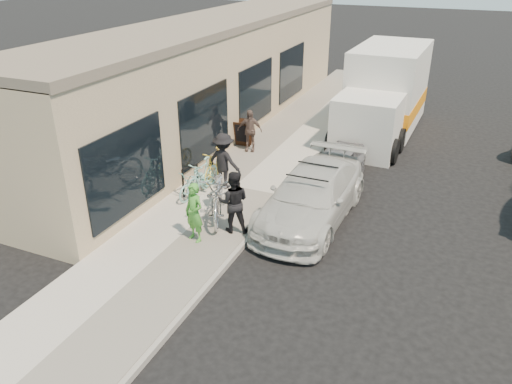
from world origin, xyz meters
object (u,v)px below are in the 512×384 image
(man_standing, at_px, (234,202))
(bike_rack, at_px, (190,177))
(woman_rider, at_px, (194,213))
(bystander_b, at_px, (250,131))
(tandem_bike, at_px, (219,193))
(cruiser_bike_b, at_px, (196,182))
(moving_truck, at_px, (384,96))
(cruiser_bike_a, at_px, (203,176))
(sandwich_board, at_px, (243,133))
(sedan_white, at_px, (312,196))
(cruiser_bike_c, at_px, (215,165))
(sedan_silver, at_px, (337,165))
(bystander_a, at_px, (224,161))

(man_standing, bearing_deg, bike_rack, -54.78)
(woman_rider, relative_size, bystander_b, 1.01)
(tandem_bike, xyz_separation_m, cruiser_bike_b, (-1.14, 0.78, -0.24))
(moving_truck, relative_size, cruiser_bike_b, 4.29)
(cruiser_bike_a, bearing_deg, tandem_bike, -41.96)
(sandwich_board, xyz_separation_m, sedan_white, (3.85, -4.01, 0.08))
(bike_rack, xyz_separation_m, moving_truck, (3.89, 8.19, 0.76))
(sandwich_board, distance_m, man_standing, 6.08)
(sandwich_board, xyz_separation_m, tandem_bike, (1.62, -5.02, 0.18))
(moving_truck, height_order, man_standing, moving_truck)
(woman_rider, height_order, bystander_b, woman_rider)
(cruiser_bike_c, height_order, bystander_b, bystander_b)
(tandem_bike, bearing_deg, sedan_white, 0.26)
(bystander_b, bearing_deg, sedan_white, -61.15)
(tandem_bike, bearing_deg, sedan_silver, 34.27)
(man_standing, distance_m, cruiser_bike_b, 2.33)
(sedan_silver, height_order, bystander_b, bystander_b)
(man_standing, bearing_deg, bystander_b, -90.53)
(sedan_white, bearing_deg, bike_rack, -175.01)
(woman_rider, bearing_deg, moving_truck, 95.75)
(sandwich_board, bearing_deg, sedan_white, -48.54)
(bike_rack, xyz_separation_m, sandwich_board, (-0.28, 4.21, -0.05))
(sedan_silver, distance_m, bystander_b, 3.57)
(tandem_bike, relative_size, bystander_b, 1.66)
(bike_rack, bearing_deg, sedan_silver, 38.10)
(sandwich_board, height_order, cruiser_bike_b, sandwich_board)
(bike_rack, relative_size, sedan_white, 0.18)
(moving_truck, distance_m, cruiser_bike_a, 8.75)
(cruiser_bike_c, bearing_deg, sedan_silver, 19.37)
(moving_truck, relative_size, man_standing, 4.13)
(sandwich_board, bearing_deg, man_standing, -69.77)
(tandem_bike, distance_m, cruiser_bike_b, 1.40)
(sedan_silver, xyz_separation_m, man_standing, (-1.49, -4.18, 0.40))
(cruiser_bike_b, bearing_deg, tandem_bike, -28.92)
(sandwich_board, height_order, man_standing, man_standing)
(tandem_bike, relative_size, man_standing, 1.53)
(cruiser_bike_c, bearing_deg, cruiser_bike_a, -93.74)
(cruiser_bike_a, relative_size, bystander_a, 0.98)
(tandem_bike, height_order, bystander_b, bystander_b)
(sandwich_board, xyz_separation_m, cruiser_bike_a, (0.53, -3.93, 0.03))
(moving_truck, bearing_deg, cruiser_bike_a, -113.28)
(sedan_white, height_order, man_standing, man_standing)
(bike_rack, relative_size, bystander_a, 0.52)
(bike_rack, xyz_separation_m, man_standing, (2.05, -1.40, 0.28))
(sedan_white, height_order, bystander_a, bystander_a)
(tandem_bike, xyz_separation_m, bystander_b, (-1.19, 4.64, 0.09))
(sedan_white, distance_m, woman_rider, 3.23)
(moving_truck, distance_m, tandem_bike, 9.38)
(bike_rack, distance_m, moving_truck, 9.10)
(moving_truck, relative_size, woman_rider, 4.46)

